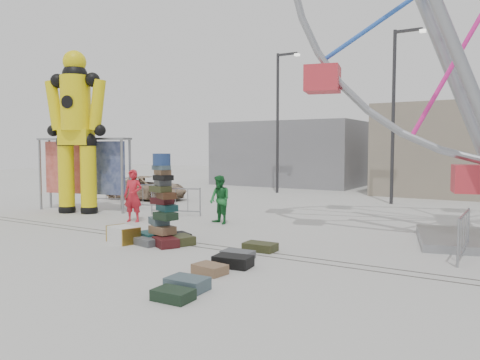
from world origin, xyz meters
The scene contains 24 objects.
ground centered at (0.00, 0.00, 0.00)m, with size 90.00×90.00×0.00m, color #9E9E99.
track_line_near centered at (0.00, 0.60, 0.00)m, with size 40.00×0.04×0.01m, color #47443F.
track_line_far centered at (0.00, 1.00, 0.00)m, with size 40.00×0.04×0.01m, color #47443F.
building_left centered at (-6.00, 22.00, 2.20)m, with size 10.00×8.00×4.40m, color gray.
lamp_post_right centered at (3.09, 13.00, 4.48)m, with size 1.41×0.25×8.00m.
lamp_post_left centered at (-3.91, 15.00, 4.48)m, with size 1.41×0.25×8.00m.
suitcase_tower centered at (-0.17, 0.55, 0.69)m, with size 1.92×1.59×2.47m.
crash_test_dummy centered at (-7.01, 3.27, 3.51)m, with size 2.63×1.30×6.66m.
banner_scaffold centered at (-7.40, 3.95, 2.28)m, with size 4.24×1.65×3.03m.
steamer_trunk centered at (-1.17, 0.00, 0.22)m, with size 0.95×0.55×0.44m, color silver.
row_case_0 centered at (2.59, 1.07, 0.10)m, with size 0.83×0.51×0.21m, color #34371B.
row_case_1 centered at (2.52, 0.09, 0.09)m, with size 0.75×0.48×0.18m, color #505357.
row_case_2 centered at (2.86, -0.65, 0.13)m, with size 0.84×0.53×0.25m, color black.
row_case_3 centered at (2.76, -1.39, 0.10)m, with size 0.67×0.48×0.20m, color brown.
row_case_4 centered at (3.03, -2.52, 0.12)m, with size 0.76×0.52×0.24m, color #40545C.
row_case_5 centered at (3.19, -3.11, 0.10)m, with size 0.68×0.47×0.20m, color black.
barricade_dummy_a centered at (-8.39, 6.62, 0.55)m, with size 2.00×0.10×1.10m, color gray, non-canonical shape.
barricade_dummy_b centered at (-5.64, 5.55, 0.55)m, with size 2.00×0.10×1.10m, color gray, non-canonical shape.
barricade_dummy_c centered at (-3.23, 4.80, 0.55)m, with size 2.00×0.10×1.10m, color gray, non-canonical shape.
barricade_wheel_front centered at (7.11, 2.87, 0.55)m, with size 2.00×0.10×1.10m, color gray, non-canonical shape.
pedestrian_red centered at (-3.53, 2.81, 0.93)m, with size 0.68×0.45×1.86m, color red.
pedestrian_green centered at (-0.66, 4.05, 0.84)m, with size 0.82×0.64×1.68m, color #1A682B.
pedestrian_black centered at (-3.55, 4.44, 0.88)m, with size 1.03×0.43×1.75m, color black.
parked_suv centered at (-8.06, 8.40, 0.59)m, with size 1.96×4.26×1.18m, color tan.
Camera 1 is at (8.31, -9.26, 2.64)m, focal length 35.00 mm.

